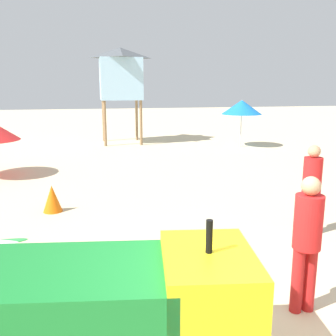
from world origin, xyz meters
name	(u,v)px	position (x,y,z in m)	size (l,w,h in m)	color
utility_cart	(117,299)	(-1.11, 0.03, 0.78)	(2.69, 1.60, 1.50)	#197A2D
lifeguard_near_left	(307,236)	(1.10, 0.66, 0.94)	(0.32, 0.32, 1.64)	red
lifeguard_near_center	(312,185)	(2.47, 2.80, 0.93)	(0.32, 0.32, 1.62)	#33598C
lifeguard_tower	(120,74)	(0.14, 14.55, 3.09)	(1.98, 1.98, 4.21)	olive
beach_umbrella_left	(242,107)	(5.02, 12.40, 1.69)	(1.70, 1.70, 1.99)	beige
traffic_cone_near	(52,199)	(-2.12, 5.04, 0.29)	(0.40, 0.40, 0.57)	orange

